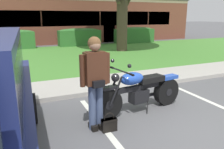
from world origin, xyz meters
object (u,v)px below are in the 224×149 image
at_px(hedge_center_right, 80,37).
at_px(rider_person, 95,77).
at_px(hedge_center_left, 11,39).
at_px(motorcycle, 143,90).
at_px(hedge_right, 134,35).
at_px(handbag, 109,124).
at_px(brick_building, 35,19).

bearing_deg(hedge_center_right, rider_person, -104.71).
bearing_deg(hedge_center_left, motorcycle, -77.69).
distance_m(motorcycle, hedge_center_left, 11.71).
distance_m(hedge_center_right, hedge_right, 4.37).
distance_m(motorcycle, handbag, 1.24).
relative_size(motorcycle, hedge_center_right, 0.77).
distance_m(rider_person, hedge_center_right, 12.21).
xyz_separation_m(hedge_center_left, hedge_center_right, (4.37, -0.00, 0.00)).
xyz_separation_m(motorcycle, hedge_center_left, (-2.50, 11.44, 0.17)).
height_order(rider_person, hedge_center_right, rider_person).
bearing_deg(brick_building, rider_person, -92.59).
xyz_separation_m(handbag, brick_building, (0.63, 18.07, 1.67)).
xyz_separation_m(motorcycle, hedge_right, (6.24, 11.44, 0.17)).
bearing_deg(rider_person, brick_building, 87.41).
bearing_deg(motorcycle, hedge_right, 61.38).
bearing_deg(hedge_center_right, motorcycle, -99.29).
relative_size(handbag, hedge_center_left, 0.13).
bearing_deg(hedge_right, handbag, -121.26).
relative_size(hedge_center_left, hedge_center_right, 0.94).
bearing_deg(motorcycle, hedge_center_right, 80.71).
xyz_separation_m(hedge_center_right, hedge_right, (4.37, 0.00, -0.00)).
xyz_separation_m(hedge_center_left, hedge_right, (8.74, -0.00, -0.00)).
relative_size(rider_person, hedge_center_right, 0.59).
height_order(handbag, hedge_center_right, hedge_center_right).
bearing_deg(hedge_center_left, handbag, -83.14).
bearing_deg(hedge_center_left, hedge_right, -0.00).
height_order(hedge_center_left, hedge_right, same).
bearing_deg(hedge_center_right, hedge_center_left, 180.00).
bearing_deg(hedge_right, hedge_center_right, 180.00).
relative_size(handbag, hedge_center_right, 0.12).
height_order(hedge_center_left, hedge_center_right, same).
distance_m(hedge_center_left, hedge_center_right, 4.37).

